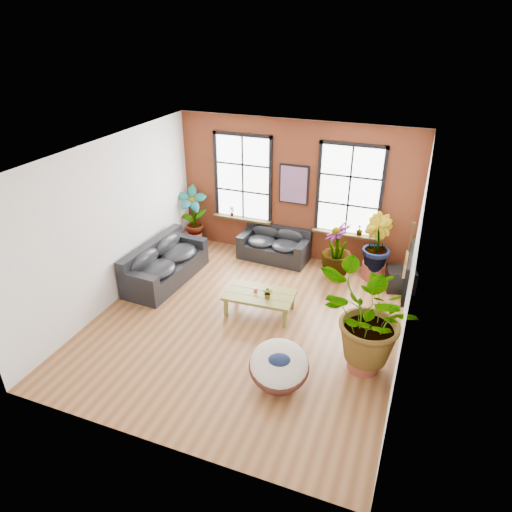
{
  "coord_description": "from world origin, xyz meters",
  "views": [
    {
      "loc": [
        2.93,
        -7.08,
        5.56
      ],
      "look_at": [
        0.0,
        0.6,
        1.25
      ],
      "focal_mm": 32.0,
      "sensor_mm": 36.0,
      "label": 1
    }
  ],
  "objects_px": {
    "sofa_back": "(275,245)",
    "papasan_chair": "(279,366)",
    "sofa_left": "(164,264)",
    "coffee_table": "(260,296)"
  },
  "relations": [
    {
      "from": "coffee_table",
      "to": "papasan_chair",
      "type": "height_order",
      "value": "papasan_chair"
    },
    {
      "from": "sofa_back",
      "to": "sofa_left",
      "type": "bearing_deg",
      "value": -133.0
    },
    {
      "from": "sofa_back",
      "to": "papasan_chair",
      "type": "relative_size",
      "value": 1.4
    },
    {
      "from": "sofa_left",
      "to": "papasan_chair",
      "type": "xyz_separation_m",
      "value": [
        3.65,
        -2.38,
        -0.02
      ]
    },
    {
      "from": "sofa_left",
      "to": "papasan_chair",
      "type": "bearing_deg",
      "value": -120.01
    },
    {
      "from": "sofa_back",
      "to": "papasan_chair",
      "type": "bearing_deg",
      "value": -66.97
    },
    {
      "from": "sofa_back",
      "to": "coffee_table",
      "type": "xyz_separation_m",
      "value": [
        0.5,
        -2.47,
        0.04
      ]
    },
    {
      "from": "sofa_left",
      "to": "coffee_table",
      "type": "bearing_deg",
      "value": -97.45
    },
    {
      "from": "papasan_chair",
      "to": "coffee_table",
      "type": "bearing_deg",
      "value": 99.98
    },
    {
      "from": "sofa_back",
      "to": "sofa_left",
      "type": "distance_m",
      "value": 2.89
    }
  ]
}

